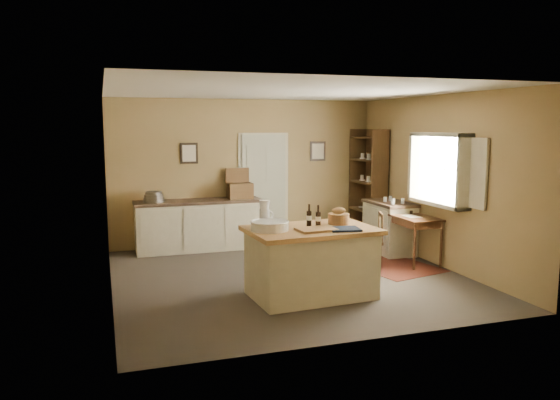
# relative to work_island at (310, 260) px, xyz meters

# --- Properties ---
(ground) EXTENTS (5.00, 5.00, 0.00)m
(ground) POSITION_rel_work_island_xyz_m (0.03, 0.94, -0.48)
(ground) COLOR #4E463C
(ground) RESTS_ON ground
(wall_back) EXTENTS (5.00, 0.10, 2.70)m
(wall_back) POSITION_rel_work_island_xyz_m (0.03, 3.44, 0.87)
(wall_back) COLOR olive
(wall_back) RESTS_ON ground
(wall_front) EXTENTS (5.00, 0.10, 2.70)m
(wall_front) POSITION_rel_work_island_xyz_m (0.03, -1.56, 0.87)
(wall_front) COLOR olive
(wall_front) RESTS_ON ground
(wall_left) EXTENTS (0.10, 5.00, 2.70)m
(wall_left) POSITION_rel_work_island_xyz_m (-2.47, 0.94, 0.87)
(wall_left) COLOR olive
(wall_left) RESTS_ON ground
(wall_right) EXTENTS (0.10, 5.00, 2.70)m
(wall_right) POSITION_rel_work_island_xyz_m (2.53, 0.94, 0.87)
(wall_right) COLOR olive
(wall_right) RESTS_ON ground
(ceiling) EXTENTS (5.00, 5.00, 0.00)m
(ceiling) POSITION_rel_work_island_xyz_m (0.03, 0.94, 2.22)
(ceiling) COLOR silver
(ceiling) RESTS_ON wall_back
(door) EXTENTS (0.97, 0.06, 2.11)m
(door) POSITION_rel_work_island_xyz_m (0.38, 3.41, 0.57)
(door) COLOR #A6A78E
(door) RESTS_ON ground
(framed_prints) EXTENTS (2.82, 0.02, 0.38)m
(framed_prints) POSITION_rel_work_island_xyz_m (0.23, 3.42, 1.24)
(framed_prints) COLOR black
(framed_prints) RESTS_ON ground
(window) EXTENTS (0.25, 1.99, 1.12)m
(window) POSITION_rel_work_island_xyz_m (2.45, 0.74, 1.07)
(window) COLOR beige
(window) RESTS_ON ground
(work_island) EXTENTS (1.70, 1.17, 1.20)m
(work_island) POSITION_rel_work_island_xyz_m (0.00, 0.00, 0.00)
(work_island) COLOR beige
(work_island) RESTS_ON ground
(sideboard) EXTENTS (2.24, 0.63, 1.18)m
(sideboard) POSITION_rel_work_island_xyz_m (-0.92, 3.14, -0.00)
(sideboard) COLOR beige
(sideboard) RESTS_ON ground
(rug) EXTENTS (1.42, 1.80, 0.01)m
(rug) POSITION_rel_work_island_xyz_m (1.78, 1.11, -0.48)
(rug) COLOR #531D10
(rug) RESTS_ON ground
(writing_desk) EXTENTS (0.56, 0.91, 0.82)m
(writing_desk) POSITION_rel_work_island_xyz_m (2.23, 1.11, 0.19)
(writing_desk) COLOR #311A0C
(writing_desk) RESTS_ON ground
(desk_chair) EXTENTS (0.51, 0.51, 0.86)m
(desk_chair) POSITION_rel_work_island_xyz_m (1.38, 1.04, -0.05)
(desk_chair) COLOR #312010
(desk_chair) RESTS_ON ground
(right_cabinet) EXTENTS (0.58, 1.04, 0.99)m
(right_cabinet) POSITION_rel_work_island_xyz_m (2.23, 1.89, -0.02)
(right_cabinet) COLOR beige
(right_cabinet) RESTS_ON ground
(shelving_unit) EXTENTS (0.36, 0.97, 2.15)m
(shelving_unit) POSITION_rel_work_island_xyz_m (2.38, 2.94, 0.59)
(shelving_unit) COLOR #312010
(shelving_unit) RESTS_ON ground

